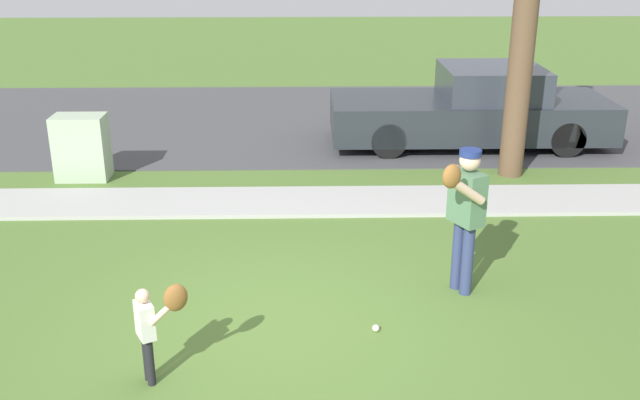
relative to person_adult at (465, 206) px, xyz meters
The scene contains 8 objects.
ground_plane 3.60m from the person_adult, 126.32° to the left, with size 48.00×48.00×0.00m, color #4C6B2D.
sidewalk_strip 3.67m from the person_adult, 125.35° to the left, with size 36.00×1.20×0.06m, color #A3A39E.
road_surface 8.20m from the person_adult, 104.51° to the left, with size 36.00×6.80×0.02m, color #424244.
person_adult is the anchor object (origin of this frame).
person_child 3.55m from the person_adult, 151.52° to the right, with size 0.53×0.30×1.00m.
baseball 1.68m from the person_adult, 140.59° to the right, with size 0.07×0.07×0.07m, color white.
utility_cabinet 6.82m from the person_adult, 142.77° to the left, with size 0.84×0.54×1.07m, color #9EB293.
parked_pickup_dark 6.17m from the person_adult, 76.42° to the left, with size 5.20×1.95×1.48m.
Camera 1 is at (0.29, -6.65, 3.94)m, focal length 40.72 mm.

